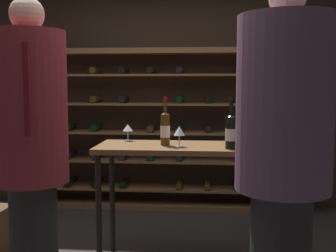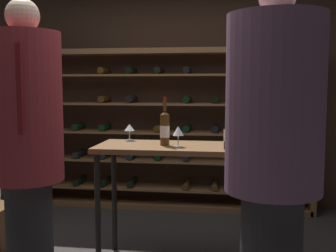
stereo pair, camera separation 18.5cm
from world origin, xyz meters
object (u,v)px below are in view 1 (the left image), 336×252
object	(u,v)px
wine_bottle_green_slim	(231,131)
wine_glass_stemmed_left	(128,128)
wine_bottle_black_capsule	(165,128)
person_bystander_red_print	(283,148)
wine_glass_stemmed_center	(179,132)
person_bystander_dark_jacket	(31,144)
wine_rack	(166,131)
tasting_table	(187,159)

from	to	relation	value
wine_bottle_green_slim	wine_glass_stemmed_left	distance (m)	0.91
wine_bottle_black_capsule	wine_bottle_green_slim	size ratio (longest dim) A/B	1.01
person_bystander_red_print	wine_bottle_green_slim	xyz separation A→B (m)	(-0.23, 0.78, 0.00)
wine_glass_stemmed_center	wine_bottle_black_capsule	bearing A→B (deg)	147.69
wine_glass_stemmed_center	person_bystander_dark_jacket	bearing A→B (deg)	-140.59
wine_rack	wine_glass_stemmed_left	bearing A→B (deg)	-98.68
person_bystander_red_print	wine_glass_stemmed_center	size ratio (longest dim) A/B	12.58
wine_bottle_black_capsule	wine_glass_stemmed_center	xyz separation A→B (m)	(0.11, -0.07, -0.02)
person_bystander_dark_jacket	wine_bottle_black_capsule	size ratio (longest dim) A/B	5.19
wine_glass_stemmed_center	wine_rack	bearing A→B (deg)	98.64
wine_rack	wine_glass_stemmed_center	bearing A→B (deg)	-81.36
tasting_table	wine_glass_stemmed_left	xyz separation A→B (m)	(-0.51, 0.22, 0.21)
wine_rack	wine_glass_stemmed_center	xyz separation A→B (m)	(0.25, -1.63, 0.17)
tasting_table	wine_bottle_black_capsule	xyz separation A→B (m)	(-0.17, -0.02, 0.24)
tasting_table	wine_glass_stemmed_center	xyz separation A→B (m)	(-0.06, -0.09, 0.22)
wine_bottle_black_capsule	wine_glass_stemmed_center	bearing A→B (deg)	-32.31
person_bystander_dark_jacket	wine_bottle_green_slim	world-z (taller)	person_bystander_dark_jacket
person_bystander_red_print	wine_bottle_black_capsule	bearing A→B (deg)	0.25
person_bystander_red_print	person_bystander_dark_jacket	world-z (taller)	person_bystander_red_print
wine_bottle_black_capsule	wine_bottle_green_slim	world-z (taller)	wine_bottle_black_capsule
person_bystander_dark_jacket	wine_glass_stemmed_center	world-z (taller)	person_bystander_dark_jacket
tasting_table	person_bystander_red_print	xyz separation A→B (m)	(0.55, -0.93, 0.24)
wine_rack	person_bystander_dark_jacket	bearing A→B (deg)	-104.61
wine_rack	wine_bottle_green_slim	xyz separation A→B (m)	(0.63, -1.70, 0.19)
wine_bottle_black_capsule	wine_glass_stemmed_left	bearing A→B (deg)	145.11
person_bystander_red_print	wine_bottle_black_capsule	size ratio (longest dim) A/B	5.28
person_bystander_dark_jacket	wine_rack	bearing A→B (deg)	94.26
tasting_table	wine_glass_stemmed_center	size ratio (longest dim) A/B	8.91
wine_rack	wine_bottle_black_capsule	world-z (taller)	wine_rack
tasting_table	wine_glass_stemmed_center	bearing A→B (deg)	-123.60
tasting_table	person_bystander_red_print	world-z (taller)	person_bystander_red_print
wine_bottle_black_capsule	wine_rack	bearing A→B (deg)	94.94
person_bystander_red_print	wine_glass_stemmed_left	distance (m)	1.56
person_bystander_dark_jacket	wine_glass_stemmed_left	size ratio (longest dim) A/B	14.08
person_bystander_red_print	person_bystander_dark_jacket	distance (m)	1.47
person_bystander_red_print	wine_glass_stemmed_center	xyz separation A→B (m)	(-0.61, 0.85, -0.01)
tasting_table	person_bystander_dark_jacket	xyz separation A→B (m)	(-0.91, -0.79, 0.22)
wine_rack	wine_glass_stemmed_center	world-z (taller)	wine_rack
tasting_table	person_bystander_red_print	bearing A→B (deg)	-59.39
wine_rack	wine_bottle_black_capsule	size ratio (longest dim) A/B	8.48
wine_rack	person_bystander_dark_jacket	size ratio (longest dim) A/B	1.63
person_bystander_red_print	wine_glass_stemmed_left	size ratio (longest dim) A/B	14.32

